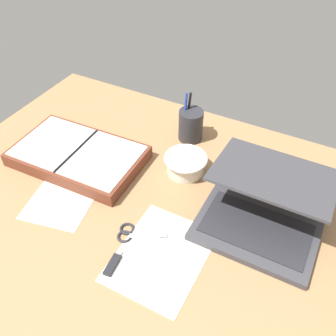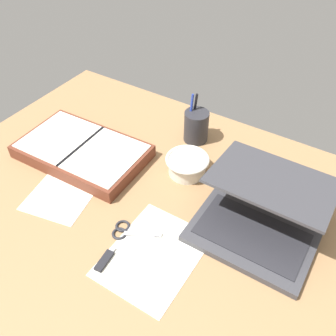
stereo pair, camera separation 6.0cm
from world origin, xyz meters
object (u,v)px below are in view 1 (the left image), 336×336
object	(u,v)px
bowl	(186,164)
pen_cup	(191,125)
scissors	(131,233)
laptop	(262,211)
planner	(78,156)

from	to	relation	value
bowl	pen_cup	xyz separation A→B (cm)	(-5.75, 15.52, 2.18)
bowl	pen_cup	distance (cm)	16.70
pen_cup	scissors	distance (cm)	43.75
laptop	bowl	distance (cm)	27.65
bowl	planner	world-z (taller)	bowl
laptop	planner	distance (cm)	57.57
pen_cup	scissors	size ratio (longest dim) A/B	1.25
planner	laptop	bearing A→B (deg)	0.23
bowl	scissors	size ratio (longest dim) A/B	1.01
pen_cup	bowl	bearing A→B (deg)	-69.68
bowl	pen_cup	bearing A→B (deg)	110.32
laptop	bowl	world-z (taller)	laptop
scissors	planner	bearing A→B (deg)	133.60
pen_cup	scissors	world-z (taller)	pen_cup
scissors	pen_cup	bearing A→B (deg)	78.02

